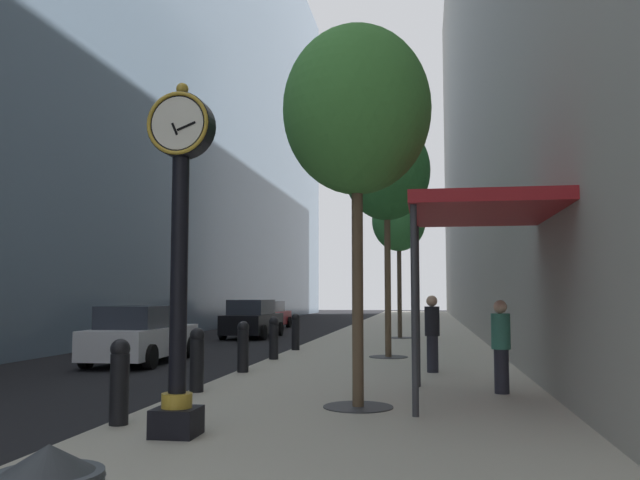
% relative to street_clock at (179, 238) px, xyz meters
% --- Properties ---
extents(ground_plane, '(110.00, 110.00, 0.00)m').
position_rel_street_clock_xyz_m(ground_plane, '(-1.25, 20.56, -2.62)').
color(ground_plane, black).
rests_on(ground_plane, ground).
extents(sidewalk_right, '(6.51, 80.00, 0.14)m').
position_rel_street_clock_xyz_m(sidewalk_right, '(2.00, 23.56, -2.55)').
color(sidewalk_right, '#ADA593').
rests_on(sidewalk_right, ground).
extents(building_block_left, '(9.00, 80.00, 31.76)m').
position_rel_street_clock_xyz_m(building_block_left, '(-12.94, 23.56, 13.26)').
color(building_block_left, slate).
rests_on(building_block_left, ground).
extents(building_block_right, '(9.00, 80.00, 30.66)m').
position_rel_street_clock_xyz_m(building_block_right, '(9.76, 23.56, 12.71)').
color(building_block_right, gray).
rests_on(building_block_right, ground).
extents(street_clock, '(0.84, 0.55, 4.52)m').
position_rel_street_clock_xyz_m(street_clock, '(0.00, 0.00, 0.00)').
color(street_clock, black).
rests_on(street_clock, sidewalk_right).
extents(bollard_second, '(0.27, 0.27, 1.16)m').
position_rel_street_clock_xyz_m(bollard_second, '(-1.04, 0.58, -1.87)').
color(bollard_second, black).
rests_on(bollard_second, sidewalk_right).
extents(bollard_third, '(0.27, 0.27, 1.16)m').
position_rel_street_clock_xyz_m(bollard_third, '(-1.04, 3.68, -1.87)').
color(bollard_third, black).
rests_on(bollard_third, sidewalk_right).
extents(bollard_fourth, '(0.27, 0.27, 1.16)m').
position_rel_street_clock_xyz_m(bollard_fourth, '(-1.04, 6.79, -1.87)').
color(bollard_fourth, black).
rests_on(bollard_fourth, sidewalk_right).
extents(bollard_fifth, '(0.27, 0.27, 1.16)m').
position_rel_street_clock_xyz_m(bollard_fifth, '(-1.04, 9.89, -1.87)').
color(bollard_fifth, black).
rests_on(bollard_fifth, sidewalk_right).
extents(bollard_sixth, '(0.27, 0.27, 1.16)m').
position_rel_street_clock_xyz_m(bollard_sixth, '(-1.04, 13.00, -1.87)').
color(bollard_sixth, black).
rests_on(bollard_sixth, sidewalk_right).
extents(street_tree_near, '(2.41, 2.41, 6.14)m').
position_rel_street_clock_xyz_m(street_tree_near, '(2.03, 2.48, 2.25)').
color(street_tree_near, '#333335').
rests_on(street_tree_near, sidewalk_right).
extents(street_tree_mid_near, '(2.50, 2.50, 6.78)m').
position_rel_street_clock_xyz_m(street_tree_mid_near, '(2.03, 10.98, 2.83)').
color(street_tree_mid_near, '#333335').
rests_on(street_tree_mid_near, sidewalk_right).
extents(street_tree_mid_far, '(2.23, 2.23, 6.12)m').
position_rel_street_clock_xyz_m(street_tree_mid_far, '(2.03, 19.49, 2.33)').
color(street_tree_mid_far, '#333335').
rests_on(street_tree_mid_far, sidewalk_right).
extents(pedestrian_walking, '(0.43, 0.43, 1.66)m').
position_rel_street_clock_xyz_m(pedestrian_walking, '(4.43, 4.35, -1.60)').
color(pedestrian_walking, '#23232D').
rests_on(pedestrian_walking, sidewalk_right).
extents(pedestrian_by_clock, '(0.42, 0.42, 1.75)m').
position_rel_street_clock_xyz_m(pedestrian_by_clock, '(3.24, 7.44, -1.55)').
color(pedestrian_by_clock, '#23232D').
rests_on(pedestrian_by_clock, sidewalk_right).
extents(storefront_awning, '(2.40, 3.60, 3.30)m').
position_rel_street_clock_xyz_m(storefront_awning, '(4.02, 3.42, 0.66)').
color(storefront_awning, maroon).
rests_on(storefront_awning, sidewalk_right).
extents(car_white_near, '(2.06, 4.73, 1.60)m').
position_rel_street_clock_xyz_m(car_white_near, '(-4.79, 9.69, -1.84)').
color(car_white_near, silver).
rests_on(car_white_near, ground).
extents(car_black_mid, '(2.02, 4.57, 1.69)m').
position_rel_street_clock_xyz_m(car_black_mid, '(-4.54, 20.80, -1.80)').
color(car_black_mid, black).
rests_on(car_black_mid, ground).
extents(car_red_far, '(2.14, 4.63, 1.55)m').
position_rel_street_clock_xyz_m(car_red_far, '(-5.77, 28.46, -1.86)').
color(car_red_far, '#AD191E').
rests_on(car_red_far, ground).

